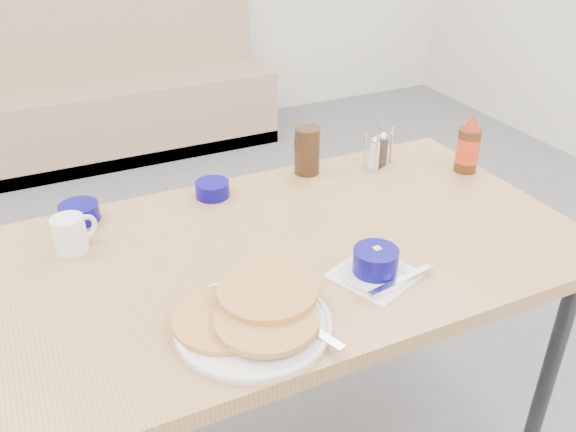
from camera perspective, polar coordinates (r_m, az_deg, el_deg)
name	(u,v)px	position (r m, az deg, el deg)	size (l,w,h in m)	color
booth_bench	(111,95)	(3.89, -16.27, 10.83)	(1.90, 0.56, 1.22)	tan
dining_table	(294,265)	(1.51, 0.60, -4.60)	(1.40, 0.80, 0.76)	#B17E51
pancake_plate	(253,316)	(1.23, -3.27, -9.36)	(0.31, 0.31, 0.06)	white
coffee_mug	(71,233)	(1.52, -19.64, -1.53)	(0.11, 0.08, 0.09)	white
grits_setting	(376,265)	(1.37, 8.20, -4.54)	(0.23, 0.22, 0.07)	white
creamer_bowl	(79,213)	(1.66, -18.94, 0.31)	(0.10, 0.10, 0.05)	#090469
butter_bowl	(212,189)	(1.69, -7.09, 2.50)	(0.09, 0.09, 0.04)	#090469
amber_tumbler	(307,151)	(1.80, 1.80, 6.14)	(0.08, 0.08, 0.14)	#321E10
condiment_caddy	(378,153)	(1.87, 8.42, 5.89)	(0.11, 0.09, 0.12)	silver
syrup_bottle	(468,147)	(1.88, 16.50, 6.21)	(0.07, 0.07, 0.18)	#47230F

